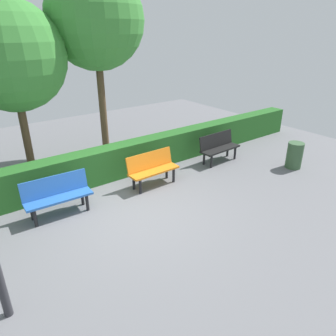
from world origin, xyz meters
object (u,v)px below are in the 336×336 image
object	(u,v)px
bench_black	(219,146)
tree_near	(95,21)
trash_bin	(295,155)
bench_orange	(152,168)
tree_mid	(11,57)
bench_blue	(57,194)

from	to	relation	value
bench_black	tree_near	world-z (taller)	tree_near
bench_black	trash_bin	distance (m)	2.19
bench_black	bench_orange	xyz separation A→B (m)	(2.51, 0.11, -0.00)
bench_orange	trash_bin	bearing A→B (deg)	157.09
tree_mid	bench_blue	bearing A→B (deg)	87.48
tree_near	trash_bin	world-z (taller)	tree_near
bench_black	tree_mid	bearing A→B (deg)	-28.85
bench_blue	tree_near	xyz separation A→B (m)	(-2.33, -2.34, 3.45)
bench_black	tree_near	bearing A→B (deg)	-43.71
bench_orange	tree_mid	xyz separation A→B (m)	(2.32, -2.52, 2.64)
trash_bin	bench_black	bearing A→B (deg)	-50.05
tree_near	bench_orange	bearing A→B (deg)	92.36
bench_blue	tree_near	bearing A→B (deg)	-132.45
trash_bin	tree_near	bearing A→B (deg)	-44.78
bench_black	tree_near	xyz separation A→B (m)	(2.61, -2.30, 3.45)
bench_black	bench_orange	world-z (taller)	same
bench_black	tree_mid	size ratio (longest dim) A/B	0.31
bench_blue	trash_bin	distance (m)	6.55
bench_black	bench_blue	world-z (taller)	same
bench_black	trash_bin	xyz separation A→B (m)	(-1.41, 1.68, -0.10)
bench_blue	tree_near	world-z (taller)	tree_near
bench_orange	bench_blue	world-z (taller)	bench_blue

